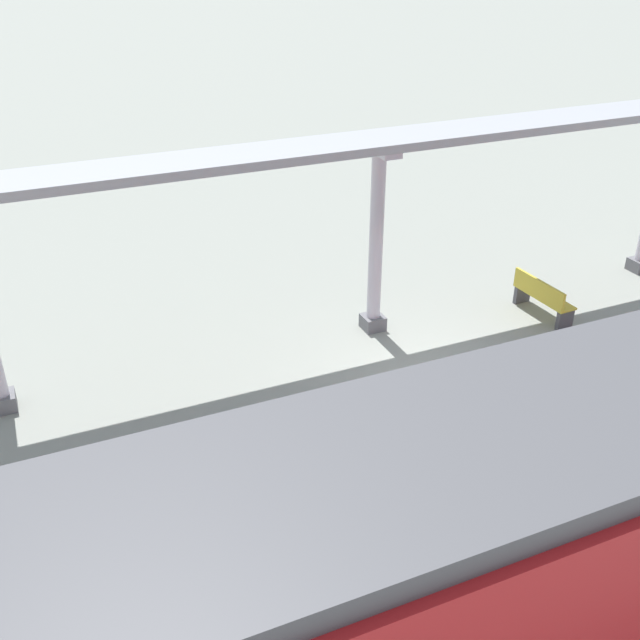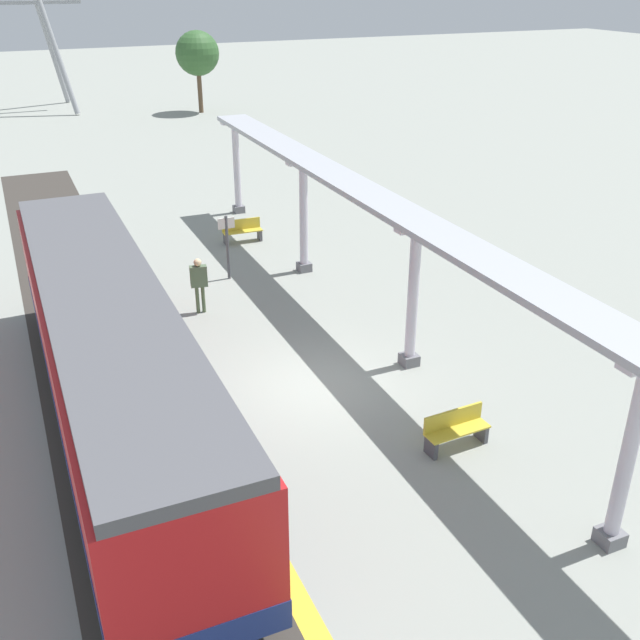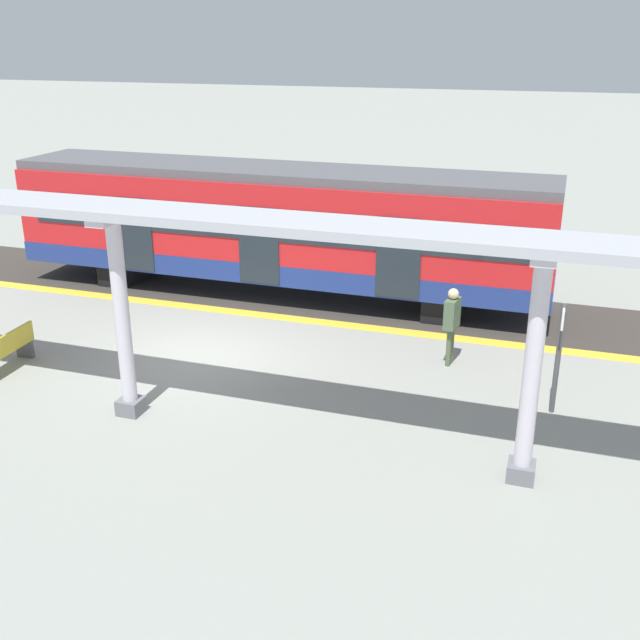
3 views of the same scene
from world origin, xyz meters
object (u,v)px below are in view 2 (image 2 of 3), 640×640
at_px(passenger_waiting_near_edge, 199,279).
at_px(bench_mid_platform, 242,230).
at_px(canopy_pillar_second, 628,456).
at_px(canopy_pillar_fifth, 237,167).
at_px(canopy_pillar_third, 413,297).
at_px(bench_near_end, 455,429).
at_px(canopy_pillar_fourth, 304,217).
at_px(train_near_carriage, 111,358).
at_px(platform_info_sign, 227,241).

bearing_deg(passenger_waiting_near_edge, bench_mid_platform, 60.39).
bearing_deg(canopy_pillar_second, canopy_pillar_fifth, 90.00).
height_order(canopy_pillar_third, bench_mid_platform, canopy_pillar_third).
bearing_deg(bench_mid_platform, bench_near_end, -89.60).
relative_size(canopy_pillar_third, bench_mid_platform, 2.54).
relative_size(canopy_pillar_fourth, bench_mid_platform, 2.54).
relative_size(canopy_pillar_fifth, bench_near_end, 2.54).
distance_m(canopy_pillar_fifth, passenger_waiting_near_edge, 10.05).
distance_m(train_near_carriage, canopy_pillar_second, 10.51).
bearing_deg(canopy_pillar_third, bench_mid_platform, 95.32).
bearing_deg(canopy_pillar_fourth, train_near_carriage, -136.47).
distance_m(canopy_pillar_third, platform_info_sign, 8.05).
bearing_deg(canopy_pillar_third, platform_info_sign, 108.77).
bearing_deg(bench_mid_platform, platform_info_sign, -115.24).
height_order(canopy_pillar_third, passenger_waiting_near_edge, canopy_pillar_third).
xyz_separation_m(canopy_pillar_second, passenger_waiting_near_edge, (-4.17, 12.65, -0.86)).
relative_size(canopy_pillar_fifth, platform_info_sign, 1.75).
relative_size(canopy_pillar_second, bench_mid_platform, 2.54).
bearing_deg(canopy_pillar_second, canopy_pillar_fourth, 90.00).
distance_m(train_near_carriage, canopy_pillar_third, 7.51).
height_order(bench_mid_platform, platform_info_sign, platform_info_sign).
xyz_separation_m(bench_near_end, passenger_waiting_near_edge, (-3.25, 8.94, 0.65)).
bearing_deg(canopy_pillar_fourth, platform_info_sign, 171.51).
relative_size(canopy_pillar_third, platform_info_sign, 1.75).
bearing_deg(train_near_carriage, canopy_pillar_second, -44.40).
bearing_deg(canopy_pillar_fifth, bench_near_end, -92.91).
bearing_deg(bench_near_end, train_near_carriage, 151.07).
height_order(train_near_carriage, canopy_pillar_second, canopy_pillar_second).
height_order(bench_near_end, platform_info_sign, platform_info_sign).
bearing_deg(platform_info_sign, train_near_carriage, -123.24).
relative_size(canopy_pillar_third, passenger_waiting_near_edge, 2.21).
distance_m(train_near_carriage, canopy_pillar_fourth, 10.36).
height_order(canopy_pillar_fourth, bench_near_end, canopy_pillar_fourth).
bearing_deg(canopy_pillar_fourth, passenger_waiting_near_edge, -156.21).
distance_m(canopy_pillar_second, platform_info_sign, 15.11).
bearing_deg(passenger_waiting_near_edge, canopy_pillar_fourth, 23.79).
bearing_deg(canopy_pillar_fourth, canopy_pillar_second, -90.00).
xyz_separation_m(train_near_carriage, canopy_pillar_fourth, (7.51, 7.13, 0.12)).
relative_size(canopy_pillar_second, canopy_pillar_fourth, 1.00).
bearing_deg(bench_near_end, canopy_pillar_second, -76.12).
height_order(canopy_pillar_fourth, platform_info_sign, canopy_pillar_fourth).
distance_m(canopy_pillar_fourth, bench_near_end, 10.92).
bearing_deg(passenger_waiting_near_edge, canopy_pillar_third, -52.22).
bearing_deg(platform_info_sign, passenger_waiting_near_edge, -125.50).
bearing_deg(canopy_pillar_fifth, bench_mid_platform, -105.94).
relative_size(bench_near_end, bench_mid_platform, 1.00).
bearing_deg(bench_mid_platform, canopy_pillar_second, -86.80).
bearing_deg(canopy_pillar_fourth, bench_mid_platform, 105.36).
bearing_deg(canopy_pillar_fourth, canopy_pillar_third, -90.00).
distance_m(canopy_pillar_third, bench_mid_platform, 11.07).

